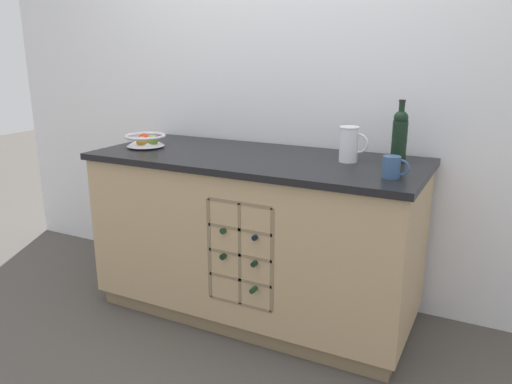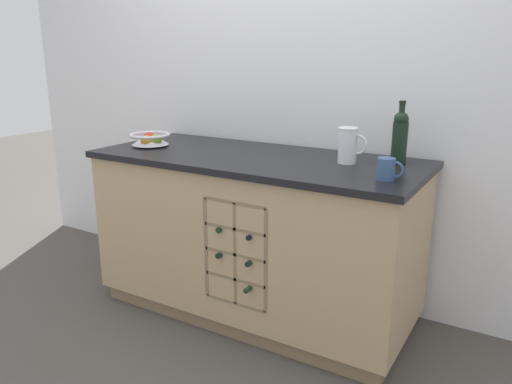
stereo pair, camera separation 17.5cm
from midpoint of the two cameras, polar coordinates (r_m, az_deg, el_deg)
The scene contains 7 objects.
ground_plane at distance 3.00m, azimuth 1.72°, elevation -13.28°, with size 14.00×14.00×0.00m, color #4C4742.
back_wall at distance 3.01m, azimuth 6.00°, elevation 12.22°, with size 4.40×0.06×2.55m, color white.
kitchen_island at distance 2.80m, azimuth 1.79°, elevation -4.97°, with size 1.79×0.78×0.92m.
fruit_bowl at distance 3.00m, azimuth -10.38°, elevation 6.04°, with size 0.24×0.24×0.08m.
white_pitcher at distance 2.54m, azimuth 12.47°, elevation 5.31°, with size 0.15×0.10×0.18m.
ceramic_mug at distance 2.25m, azimuth 16.90°, elevation 2.50°, with size 0.12×0.08×0.10m.
standing_wine_bottle at distance 2.58m, azimuth 18.03°, elevation 6.07°, with size 0.08×0.08×0.31m.
Camera 2 is at (1.35, -2.26, 1.45)m, focal length 35.00 mm.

